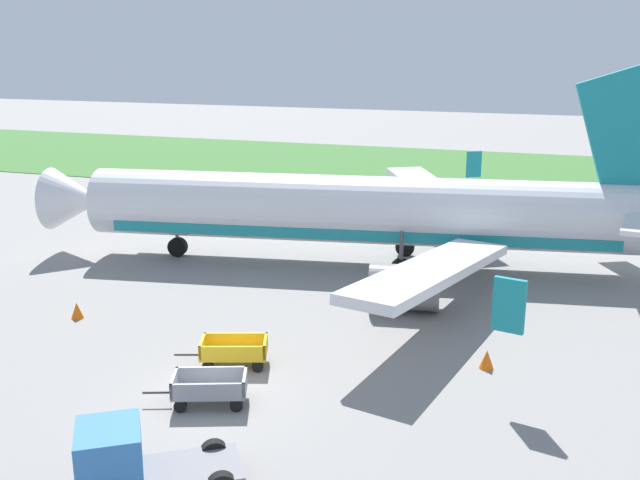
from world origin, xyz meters
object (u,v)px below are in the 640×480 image
at_px(airplane, 377,212).
at_px(traffic_cone_near_plane, 487,359).
at_px(service_truck_beside_carts, 129,459).
at_px(baggage_cart_nearest, 209,388).
at_px(traffic_cone_mid_apron, 77,310).
at_px(baggage_cart_second_in_row, 234,351).

bearing_deg(airplane, traffic_cone_near_plane, -57.81).
distance_m(airplane, service_truck_beside_carts, 22.88).
distance_m(baggage_cart_nearest, traffic_cone_mid_apron, 10.74).
relative_size(service_truck_beside_carts, traffic_cone_near_plane, 6.37).
xyz_separation_m(baggage_cart_second_in_row, service_truck_beside_carts, (0.84, -8.44, 0.50)).
height_order(airplane, baggage_cart_nearest, airplane).
bearing_deg(baggage_cart_second_in_row, traffic_cone_mid_apron, 165.49).
relative_size(baggage_cart_nearest, service_truck_beside_carts, 0.76).
relative_size(airplane, traffic_cone_near_plane, 50.92).
distance_m(baggage_cart_second_in_row, traffic_cone_mid_apron, 9.09).
distance_m(baggage_cart_nearest, traffic_cone_near_plane, 10.51).
height_order(baggage_cart_second_in_row, traffic_cone_mid_apron, baggage_cart_second_in_row).
height_order(baggage_cart_nearest, traffic_cone_near_plane, baggage_cart_nearest).
bearing_deg(service_truck_beside_carts, traffic_cone_near_plane, 53.34).
relative_size(airplane, traffic_cone_mid_apron, 50.87).
distance_m(service_truck_beside_carts, traffic_cone_mid_apron, 14.43).
bearing_deg(service_truck_beside_carts, baggage_cart_second_in_row, 95.66).
relative_size(baggage_cart_nearest, baggage_cart_second_in_row, 1.00).
bearing_deg(baggage_cart_nearest, service_truck_beside_carts, -86.61).
height_order(airplane, traffic_cone_near_plane, airplane).
bearing_deg(traffic_cone_near_plane, baggage_cart_nearest, -145.95).
distance_m(service_truck_beside_carts, traffic_cone_near_plane, 14.06).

